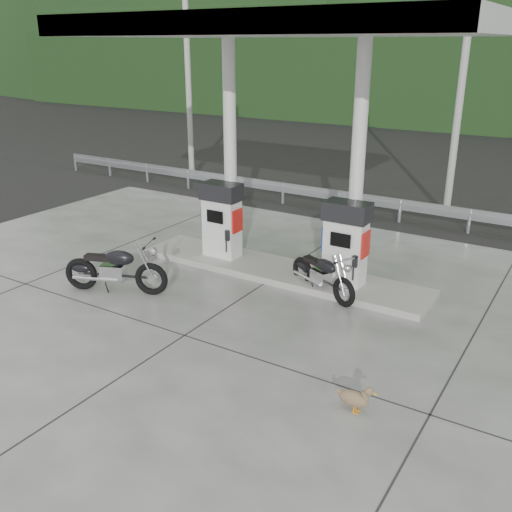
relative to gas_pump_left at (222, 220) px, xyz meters
The scene contains 16 objects.
ground 3.16m from the gas_pump_left, 57.38° to the right, with size 160.00×160.00×0.00m, color black.
forecourt_apron 3.15m from the gas_pump_left, 57.38° to the right, with size 18.00×14.00×0.02m, color #63635E.
pump_island 1.87m from the gas_pump_left, ahead, with size 7.00×1.40×0.15m, color #9D9B92.
gas_pump_left is the anchor object (origin of this frame).
gas_pump_right 3.20m from the gas_pump_left, ahead, with size 0.95×0.55×1.80m, color white, non-canonical shape.
canopy_column_left 1.65m from the gas_pump_left, 90.00° to the left, with size 0.30×0.30×5.00m, color white.
canopy_column_right 3.60m from the gas_pump_left, ahead, with size 0.30×0.30×5.00m, color white.
canopy_roof 4.59m from the gas_pump_left, ahead, with size 8.50×5.00×0.40m, color silver.
guardrail 5.74m from the gas_pump_left, 73.78° to the left, with size 26.00×0.16×1.42m, color #9A9CA1, non-canonical shape.
road 9.20m from the gas_pump_left, 79.92° to the left, with size 60.00×7.00×0.01m, color black.
utility_pole_a 9.93m from the gas_pump_left, 132.44° to the left, with size 0.22×0.22×8.00m, color #9C9C97.
utility_pole_b 8.40m from the gas_pump_left, 62.78° to the left, with size 0.22×0.22×8.00m, color #9C9C97.
tree_band 27.61m from the gas_pump_left, 86.67° to the left, with size 80.00×6.00×6.00m, color black.
motorcycle_left 2.90m from the gas_pump_left, 107.79° to the right, with size 2.15×0.68×1.02m, color black, non-canonical shape.
motorcycle_right 3.04m from the gas_pump_left, ahead, with size 1.86×0.59×0.88m, color black, non-canonical shape.
duck 6.54m from the gas_pump_left, 37.95° to the right, with size 0.55×0.15×0.40m, color brown, non-canonical shape.
Camera 1 is at (6.01, -8.17, 5.05)m, focal length 40.00 mm.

